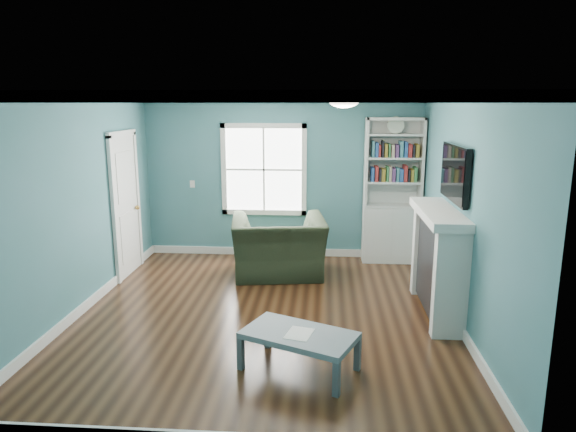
{
  "coord_description": "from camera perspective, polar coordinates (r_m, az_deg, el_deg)",
  "views": [
    {
      "loc": [
        0.7,
        -5.82,
        2.52
      ],
      "look_at": [
        0.25,
        0.4,
        1.14
      ],
      "focal_mm": 32.0,
      "sensor_mm": 36.0,
      "label": 1
    }
  ],
  "objects": [
    {
      "name": "room_walls",
      "position": [
        5.93,
        -2.68,
        3.35
      ],
      "size": [
        5.0,
        5.0,
        5.0
      ],
      "color": "#397477",
      "rests_on": "ground"
    },
    {
      "name": "tv",
      "position": [
        6.25,
        18.06,
        4.55
      ],
      "size": [
        0.06,
        1.1,
        0.65
      ],
      "primitive_type": "cube",
      "color": "black",
      "rests_on": "fireplace"
    },
    {
      "name": "trim",
      "position": [
        6.0,
        -2.64,
        0.1
      ],
      "size": [
        4.5,
        5.0,
        2.6
      ],
      "color": "white",
      "rests_on": "ground"
    },
    {
      "name": "floor",
      "position": [
        6.38,
        -2.53,
        -10.82
      ],
      "size": [
        5.0,
        5.0,
        0.0
      ],
      "primitive_type": "plane",
      "color": "black",
      "rests_on": "ground"
    },
    {
      "name": "door",
      "position": [
        7.92,
        -17.58,
        1.35
      ],
      "size": [
        0.12,
        0.98,
        2.17
      ],
      "color": "silver",
      "rests_on": "ground"
    },
    {
      "name": "light_switch",
      "position": [
        8.69,
        -10.58,
        3.52
      ],
      "size": [
        0.08,
        0.01,
        0.12
      ],
      "primitive_type": "cube",
      "color": "white",
      "rests_on": "room_walls"
    },
    {
      "name": "coffee_table",
      "position": [
        5.02,
        1.24,
        -13.34
      ],
      "size": [
        1.2,
        0.95,
        0.38
      ],
      "rotation": [
        0.0,
        0.0,
        -0.42
      ],
      "color": "#464D54",
      "rests_on": "ground"
    },
    {
      "name": "fireplace",
      "position": [
        6.45,
        16.36,
        -5.03
      ],
      "size": [
        0.44,
        1.58,
        1.3
      ],
      "color": "black",
      "rests_on": "ground"
    },
    {
      "name": "paper_sheet",
      "position": [
        4.98,
        1.26,
        -12.93
      ],
      "size": [
        0.3,
        0.34,
        0.0
      ],
      "primitive_type": "cube",
      "rotation": [
        0.0,
        0.0,
        -0.26
      ],
      "color": "white",
      "rests_on": "coffee_table"
    },
    {
      "name": "ceiling_fixture",
      "position": [
        5.92,
        6.24,
        12.68
      ],
      "size": [
        0.38,
        0.38,
        0.15
      ],
      "color": "white",
      "rests_on": "room_walls"
    },
    {
      "name": "recliner",
      "position": [
        7.57,
        -1.06,
        -2.34
      ],
      "size": [
        1.45,
        1.05,
        1.17
      ],
      "primitive_type": "imported",
      "rotation": [
        0.0,
        0.0,
        -3.0
      ],
      "color": "black",
      "rests_on": "ground"
    },
    {
      "name": "window",
      "position": [
        8.43,
        -2.7,
        5.16
      ],
      "size": [
        1.4,
        0.06,
        1.5
      ],
      "color": "white",
      "rests_on": "room_walls"
    },
    {
      "name": "bookshelf",
      "position": [
        8.34,
        11.45,
        1.19
      ],
      "size": [
        0.9,
        0.35,
        2.31
      ],
      "color": "silver",
      "rests_on": "ground"
    }
  ]
}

